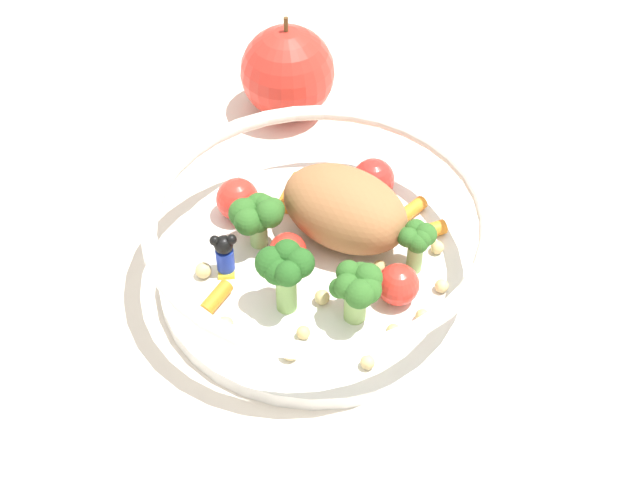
% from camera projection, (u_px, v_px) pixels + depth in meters
% --- Properties ---
extents(ground_plane, '(2.40, 2.40, 0.00)m').
position_uv_depth(ground_plane, '(331.00, 284.00, 0.61)').
color(ground_plane, silver).
extents(food_container, '(0.23, 0.23, 0.07)m').
position_uv_depth(food_container, '(324.00, 236.00, 0.60)').
color(food_container, white).
rests_on(food_container, ground_plane).
extents(loose_apple, '(0.08, 0.08, 0.09)m').
position_uv_depth(loose_apple, '(287.00, 72.00, 0.72)').
color(loose_apple, red).
rests_on(loose_apple, ground_plane).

